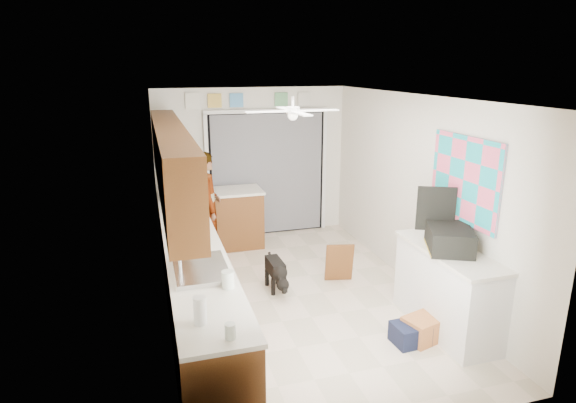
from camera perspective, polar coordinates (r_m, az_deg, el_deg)
floor at (r=6.27m, az=1.06°, el=-11.14°), size 5.00×5.00×0.00m
ceiling at (r=5.59m, az=1.20°, el=12.32°), size 5.00×5.00×0.00m
wall_back at (r=8.16m, az=-4.22°, el=4.55°), size 3.20×0.00×3.20m
wall_front at (r=3.66m, az=13.29°, el=-10.47°), size 3.20×0.00×3.20m
wall_left at (r=5.55m, az=-14.81°, el=-1.38°), size 0.00×5.00×5.00m
wall_right at (r=6.46m, az=14.78°, el=1.03°), size 0.00×5.00×5.00m
left_base_cabinets at (r=5.85m, az=-11.29°, el=-8.65°), size 0.60×4.80×0.90m
left_countertop at (r=5.67m, az=-11.45°, el=-4.32°), size 0.62×4.80×0.04m
upper_cabinets at (r=5.62m, az=-13.66°, el=4.69°), size 0.32×4.00×0.80m
sink_basin at (r=4.73m, az=-10.29°, el=-7.97°), size 0.50×0.76×0.06m
faucet at (r=4.68m, az=-12.67°, el=-7.11°), size 0.03×0.03×0.22m
peninsula_base at (r=7.79m, az=-6.90°, el=-2.15°), size 1.00×0.60×0.90m
peninsula_top at (r=7.66m, az=-7.02°, el=1.19°), size 1.04×0.64×0.04m
back_opening_recess at (r=8.23m, az=-2.45°, el=3.25°), size 2.00×0.06×2.10m
curtain_panel at (r=8.19m, az=-2.38°, el=3.19°), size 1.90×0.03×2.05m
door_trim_left at (r=8.02m, az=-9.49°, el=2.71°), size 0.06×0.04×2.10m
door_trim_right at (r=8.50m, az=4.30°, el=3.63°), size 0.06×0.04×2.10m
door_trim_head at (r=8.03m, az=-2.48°, el=10.68°), size 2.10×0.04×0.06m
header_frame_0 at (r=7.88m, az=-8.68°, el=11.73°), size 0.22×0.02×0.22m
header_frame_1 at (r=7.94m, az=-6.13°, el=11.85°), size 0.22×0.02×0.22m
header_frame_3 at (r=8.11m, az=-0.80°, el=12.02°), size 0.22×0.02×0.22m
header_frame_4 at (r=8.23m, az=1.94°, el=12.06°), size 0.22×0.02×0.22m
route66_sign at (r=7.84m, az=-11.27°, el=11.59°), size 0.22×0.02×0.26m
right_counter_base at (r=5.66m, az=18.31°, el=-10.05°), size 0.50×1.40×0.90m
right_counter_top at (r=5.47m, az=18.65°, el=-5.63°), size 0.54×1.44×0.04m
abstract_painting at (r=5.55m, az=20.18°, el=2.44°), size 0.03×1.15×0.95m
ceiling_fan at (r=5.80m, az=0.57°, el=10.66°), size 1.14×1.14×0.24m
microwave at (r=7.33m, az=-12.32°, el=1.64°), size 0.47×0.61×0.30m
jar_a at (r=4.34m, az=-7.15°, el=-9.17°), size 0.14×0.14×0.16m
jar_b at (r=3.61m, az=-6.87°, el=-15.01°), size 0.10×0.10×0.12m
paper_towel_roll at (r=3.81m, az=-10.39°, el=-12.59°), size 0.12×0.12×0.22m
suitcase at (r=5.41m, az=18.59°, el=-4.21°), size 0.64×0.72×0.25m
suitcase_rim at (r=5.45m, az=18.49°, el=-5.30°), size 0.64×0.71×0.02m
suitcase_lid at (r=5.56m, az=17.13°, el=-0.83°), size 0.39×0.20×0.50m
cardboard_box at (r=5.52m, az=15.80°, el=-14.28°), size 0.48×0.41×0.26m
navy_crate at (r=5.43m, az=14.27°, el=-14.93°), size 0.38×0.32×0.22m
cabinet_door_panel at (r=6.57m, az=6.09°, el=-7.20°), size 0.40×0.22×0.55m
man at (r=7.20m, az=-9.51°, el=-0.63°), size 0.40×0.61×1.65m
dog at (r=6.35m, az=-1.51°, el=-8.46°), size 0.27×0.60×0.46m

